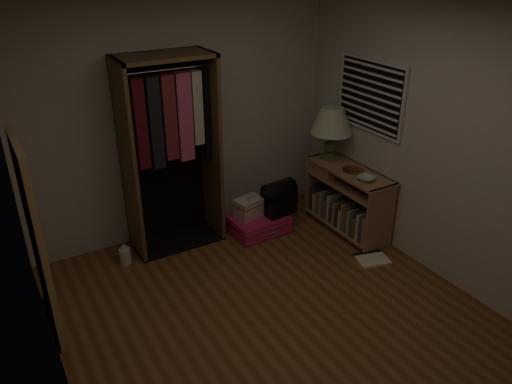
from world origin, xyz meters
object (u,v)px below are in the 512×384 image
console_bookshelf (345,197)px  black_bag (279,197)px  open_wardrobe (171,137)px  pink_suitcase (259,225)px  white_jug (125,256)px  floor_mirror (37,240)px  train_case (249,207)px  table_lamp (332,121)px

console_bookshelf → black_bag: 0.75m
console_bookshelf → open_wardrobe: size_ratio=0.55×
pink_suitcase → white_jug: 1.52m
console_bookshelf → white_jug: size_ratio=5.43×
console_bookshelf → black_bag: size_ratio=2.82×
pink_suitcase → black_bag: bearing=-6.7°
floor_mirror → black_bag: floor_mirror is taller
open_wardrobe → train_case: size_ratio=5.67×
console_bookshelf → table_lamp: (0.01, 0.33, 0.81)m
console_bookshelf → white_jug: (-2.42, 0.56, -0.30)m
train_case → open_wardrobe: bearing=150.0°
table_lamp → black_bag: bearing=176.8°
open_wardrobe → train_case: (0.77, -0.26, -0.90)m
open_wardrobe → table_lamp: 1.81m
floor_mirror → white_jug: size_ratio=8.25×
pink_suitcase → floor_mirror: bearing=-170.5°
floor_mirror → pink_suitcase: floor_mirror is taller
train_case → table_lamp: 1.34m
table_lamp → train_case: bearing=171.9°
pink_suitcase → white_jug: bearing=172.7°
white_jug → table_lamp: bearing=-5.3°
floor_mirror → pink_suitcase: (2.33, 0.44, -0.75)m
open_wardrobe → pink_suitcase: open_wardrobe is taller
console_bookshelf → pink_suitcase: bearing=156.7°
console_bookshelf → floor_mirror: bearing=-179.2°
pink_suitcase → black_bag: size_ratio=1.64×
open_wardrobe → floor_mirror: 1.70m
console_bookshelf → train_case: size_ratio=3.10×
open_wardrobe → table_lamp: bearing=-12.7°
console_bookshelf → white_jug: 2.50m
pink_suitcase → table_lamp: size_ratio=1.07×
console_bookshelf → pink_suitcase: console_bookshelf is taller
open_wardrobe → black_bag: (1.10, -0.36, -0.81)m
open_wardrobe → train_case: open_wardrobe is taller
floor_mirror → table_lamp: floor_mirror is taller
white_jug → pink_suitcase: bearing=-6.2°
floor_mirror → pink_suitcase: size_ratio=2.60×
floor_mirror → white_jug: (0.82, 0.60, -0.76)m
black_bag → floor_mirror: bearing=-177.2°
black_bag → open_wardrobe: bearing=155.6°
open_wardrobe → white_jug: size_ratio=9.95×
white_jug → train_case: bearing=-3.4°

